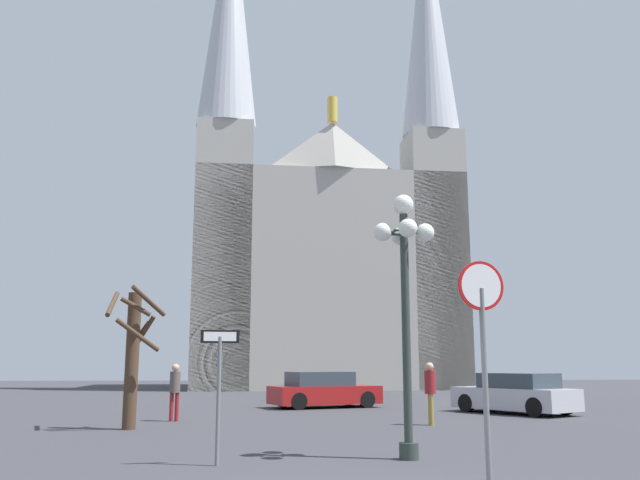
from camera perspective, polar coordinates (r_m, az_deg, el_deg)
name	(u,v)px	position (r m, az deg, el deg)	size (l,w,h in m)	color
cathedral	(325,242)	(48.16, 0.47, -0.14)	(19.06, 12.94, 36.72)	#ADA89E
stop_sign	(483,331)	(9.68, 13.78, -7.62)	(0.70, 0.19, 3.17)	slate
one_way_arrow_sign	(219,378)	(12.07, -8.65, -11.65)	(0.68, 0.14, 2.32)	slate
street_lamp	(405,276)	(12.90, 7.28, -3.11)	(1.19, 1.19, 4.99)	#2D3833
bare_tree	(133,352)	(18.92, -15.75, -9.22)	(1.54, 1.45, 3.78)	#473323
parked_car_near_silver	(515,394)	(24.79, 16.38, -12.57)	(3.85, 4.57, 1.39)	#B7B7BC
parked_car_far_red	(323,391)	(27.00, 0.29, -12.78)	(4.62, 3.20, 1.39)	maroon
pedestrian_walking	(430,387)	(19.76, 9.42, -12.30)	(0.32, 0.32, 1.75)	olive
pedestrian_standing	(175,386)	(21.25, -12.33, -12.14)	(0.32, 0.32, 1.71)	maroon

